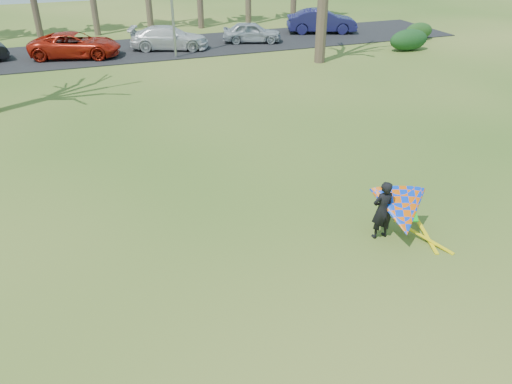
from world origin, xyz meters
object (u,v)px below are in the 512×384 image
object	(u,v)px
car_4	(252,32)
kite_flyer	(400,212)
car_2	(75,45)
car_3	(169,38)
car_5	(322,21)

from	to	relation	value
car_4	kite_flyer	world-z (taller)	kite_flyer
car_2	kite_flyer	xyz separation A→B (m)	(7.19, -24.05, 0.03)
car_3	kite_flyer	size ratio (longest dim) A/B	2.12
car_2	car_4	size ratio (longest dim) A/B	1.34
car_5	kite_flyer	size ratio (longest dim) A/B	2.16
car_2	car_5	xyz separation A→B (m)	(17.80, 1.60, 0.10)
car_2	car_4	distance (m)	11.74
car_4	car_5	world-z (taller)	car_5
car_2	kite_flyer	world-z (taller)	kite_flyer
car_3	car_2	bearing A→B (deg)	109.79
kite_flyer	car_3	bearing A→B (deg)	93.03
car_3	kite_flyer	xyz separation A→B (m)	(1.28, -24.23, 0.05)
car_4	car_3	bearing A→B (deg)	109.70
car_3	car_5	size ratio (longest dim) A/B	0.98
car_3	car_4	world-z (taller)	car_3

